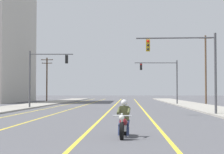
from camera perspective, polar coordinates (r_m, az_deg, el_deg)
lane_stripe_center at (r=51.11m, az=0.37°, el=-4.16°), size 0.16×100.00×0.01m
lane_stripe_left at (r=51.41m, az=-4.20°, el=-4.15°), size 0.16×100.00×0.01m
lane_stripe_right at (r=51.10m, az=4.03°, el=-4.16°), size 0.16×100.00×0.01m
lane_stripe_far_left at (r=51.81m, az=-7.30°, el=-4.12°), size 0.16×100.00×0.01m
sidewalk_kerb_right at (r=46.83m, az=12.72°, el=-4.21°), size 4.40×110.00×0.14m
sidewalk_kerb_left at (r=47.71m, az=-12.67°, el=-4.17°), size 4.40×110.00×0.14m
motorcycle_with_rider at (r=15.33m, az=1.71°, el=-6.54°), size 0.70×2.19×1.46m
traffic_signal_near_right at (r=30.21m, az=11.46°, el=2.43°), size 6.02×0.37×6.20m
traffic_signal_near_left at (r=43.06m, az=-10.07°, el=0.95°), size 4.76×0.52×6.20m
traffic_signal_mid_right at (r=55.40m, az=7.61°, el=0.31°), size 6.01×0.65×6.20m
utility_pole_right_far at (r=59.19m, az=13.43°, el=1.23°), size 1.89×0.26×10.09m
utility_pole_left_far at (r=76.13m, az=-9.43°, el=-0.08°), size 2.34×0.26×8.35m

